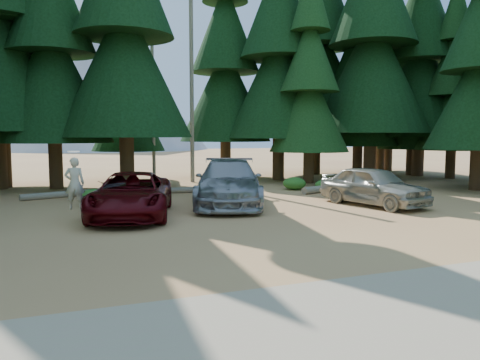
{
  "coord_description": "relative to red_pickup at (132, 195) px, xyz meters",
  "views": [
    {
      "loc": [
        -6.28,
        -12.32,
        2.77
      ],
      "look_at": [
        -0.71,
        2.49,
        1.25
      ],
      "focal_mm": 35.0,
      "sensor_mm": 36.0,
      "label": 1
    }
  ],
  "objects": [
    {
      "name": "ground",
      "position": [
        4.19,
        -3.69,
        -0.75
      ],
      "size": [
        160.0,
        160.0,
        0.0
      ],
      "primitive_type": "plane",
      "color": "#B67C4D",
      "rests_on": "ground"
    },
    {
      "name": "gravel_strip",
      "position": [
        4.19,
        -10.19,
        -0.75
      ],
      "size": [
        26.0,
        3.5,
        0.01
      ],
      "primitive_type": "cube",
      "color": "tan",
      "rests_on": "ground"
    },
    {
      "name": "forest_belt_north",
      "position": [
        4.19,
        11.31,
        -0.75
      ],
      "size": [
        36.0,
        7.0,
        22.0
      ],
      "primitive_type": null,
      "color": "black",
      "rests_on": "ground"
    },
    {
      "name": "snag_front",
      "position": [
        4.99,
        10.81,
        5.25
      ],
      "size": [
        0.24,
        0.24,
        12.0
      ],
      "primitive_type": "cylinder",
      "color": "gray",
      "rests_on": "ground"
    },
    {
      "name": "snag_back",
      "position": [
        2.99,
        12.31,
        4.25
      ],
      "size": [
        0.2,
        0.2,
        10.0
      ],
      "primitive_type": "cylinder",
      "color": "gray",
      "rests_on": "ground"
    },
    {
      "name": "mountain_peak",
      "position": [
        1.6,
        84.54,
        11.95
      ],
      "size": [
        48.0,
        50.0,
        28.0
      ],
      "color": "gray",
      "rests_on": "ground"
    },
    {
      "name": "red_pickup",
      "position": [
        0.0,
        0.0,
        0.0
      ],
      "size": [
        3.78,
        5.88,
        1.51
      ],
      "primitive_type": "imported",
      "rotation": [
        0.0,
        0.0,
        -0.25
      ],
      "color": "#50060C",
      "rests_on": "ground"
    },
    {
      "name": "silver_minivan_center",
      "position": [
        3.98,
        1.4,
        0.15
      ],
      "size": [
        4.47,
        6.69,
        1.8
      ],
      "primitive_type": "imported",
      "rotation": [
        0.0,
        0.0,
        -0.34
      ],
      "color": "#9FA0A6",
      "rests_on": "ground"
    },
    {
      "name": "silver_minivan_right",
      "position": [
        9.3,
        -0.7,
        0.02
      ],
      "size": [
        2.88,
        4.88,
        1.56
      ],
      "primitive_type": "imported",
      "rotation": [
        0.0,
        0.0,
        0.24
      ],
      "color": "#B2AF9E",
      "rests_on": "ground"
    },
    {
      "name": "frisbee_player",
      "position": [
        -1.81,
        -0.17,
        0.48
      ],
      "size": [
        0.64,
        0.45,
        1.88
      ],
      "rotation": [
        0.0,
        0.0,
        3.08
      ],
      "color": "beige",
      "rests_on": "ground"
    },
    {
      "name": "log_left",
      "position": [
        -2.02,
        6.15,
        -0.61
      ],
      "size": [
        3.88,
        1.57,
        0.29
      ],
      "primitive_type": "cylinder",
      "rotation": [
        0.0,
        1.57,
        0.33
      ],
      "color": "gray",
      "rests_on": "ground"
    },
    {
      "name": "log_mid",
      "position": [
        3.33,
        5.8,
        -0.62
      ],
      "size": [
        3.34,
        0.75,
        0.27
      ],
      "primitive_type": "cylinder",
      "rotation": [
        0.0,
        1.57,
        -0.14
      ],
      "color": "gray",
      "rests_on": "ground"
    },
    {
      "name": "log_right",
      "position": [
        10.9,
        4.07,
        -0.58
      ],
      "size": [
        5.19,
        1.99,
        0.34
      ],
      "primitive_type": "cylinder",
      "rotation": [
        0.0,
        1.57,
        0.32
      ],
      "color": "gray",
      "rests_on": "ground"
    },
    {
      "name": "shrub_far_left",
      "position": [
        -1.01,
        3.11,
        -0.42
      ],
      "size": [
        1.21,
        1.21,
        0.66
      ],
      "primitive_type": "ellipsoid",
      "color": "#286F21",
      "rests_on": "ground"
    },
    {
      "name": "shrub_left",
      "position": [
        0.71,
        4.16,
        -0.51
      ],
      "size": [
        0.89,
        0.89,
        0.49
      ],
      "primitive_type": "ellipsoid",
      "color": "#286F21",
      "rests_on": "ground"
    },
    {
      "name": "shrub_center_left",
      "position": [
        5.07,
        6.31,
        -0.47
      ],
      "size": [
        1.02,
        1.02,
        0.56
      ],
      "primitive_type": "ellipsoid",
      "color": "#286F21",
      "rests_on": "ground"
    },
    {
      "name": "shrub_center_right",
      "position": [
        6.32,
        5.71,
        -0.49
      ],
      "size": [
        0.96,
        0.96,
        0.53
      ],
      "primitive_type": "ellipsoid",
      "color": "#286F21",
      "rests_on": "ground"
    },
    {
      "name": "shrub_right",
      "position": [
        9.96,
        3.93,
        -0.45
      ],
      "size": [
        1.11,
        1.11,
        0.61
      ],
      "primitive_type": "ellipsoid",
      "color": "#286F21",
      "rests_on": "ground"
    },
    {
      "name": "shrub_far_right",
      "position": [
        8.84,
        5.17,
        -0.43
      ],
      "size": [
        1.17,
        1.17,
        0.64
      ],
      "primitive_type": "ellipsoid",
      "color": "#286F21",
      "rests_on": "ground"
    },
    {
      "name": "shrub_edge_east",
      "position": [
        17.66,
        1.81,
        -0.55
      ],
      "size": [
        0.75,
        0.75,
        0.41
      ],
      "primitive_type": "ellipsoid",
      "color": "#286F21",
      "rests_on": "ground"
    }
  ]
}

